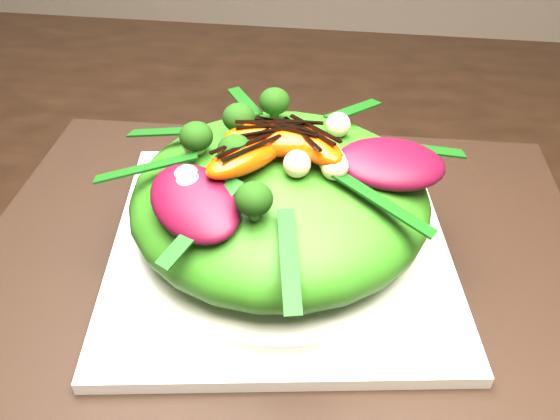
# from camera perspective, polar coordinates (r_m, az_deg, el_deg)

# --- Properties ---
(dining_table) EXTENTS (1.60, 0.90, 0.75)m
(dining_table) POSITION_cam_1_polar(r_m,az_deg,el_deg) (0.55, -0.05, -2.66)
(dining_table) COLOR black
(dining_table) RESTS_ON floor
(placemat) EXTENTS (0.52, 0.41, 0.00)m
(placemat) POSITION_cam_1_polar(r_m,az_deg,el_deg) (0.50, -0.00, -4.09)
(placemat) COLOR black
(placemat) RESTS_ON dining_table
(plate_base) EXTENTS (0.31, 0.31, 0.01)m
(plate_base) POSITION_cam_1_polar(r_m,az_deg,el_deg) (0.50, -0.00, -3.47)
(plate_base) COLOR silver
(plate_base) RESTS_ON placemat
(salad_bowl) EXTENTS (0.31, 0.31, 0.02)m
(salad_bowl) POSITION_cam_1_polar(r_m,az_deg,el_deg) (0.49, -0.00, -2.21)
(salad_bowl) COLOR silver
(salad_bowl) RESTS_ON plate_base
(lettuce_mound) EXTENTS (0.25, 0.25, 0.08)m
(lettuce_mound) POSITION_cam_1_polar(r_m,az_deg,el_deg) (0.46, -0.00, 1.23)
(lettuce_mound) COLOR #2C6A13
(lettuce_mound) RESTS_ON salad_bowl
(radicchio_leaf) EXTENTS (0.09, 0.07, 0.02)m
(radicchio_leaf) POSITION_cam_1_polar(r_m,az_deg,el_deg) (0.44, 10.68, 4.41)
(radicchio_leaf) COLOR #3F0617
(radicchio_leaf) RESTS_ON lettuce_mound
(orange_segment) EXTENTS (0.07, 0.03, 0.02)m
(orange_segment) POSITION_cam_1_polar(r_m,az_deg,el_deg) (0.45, -1.22, 7.83)
(orange_segment) COLOR red
(orange_segment) RESTS_ON lettuce_mound
(broccoli_floret) EXTENTS (0.04, 0.04, 0.04)m
(broccoli_floret) POSITION_cam_1_polar(r_m,az_deg,el_deg) (0.45, -6.26, 8.31)
(broccoli_floret) COLOR black
(broccoli_floret) RESTS_ON lettuce_mound
(macadamia_nut) EXTENTS (0.03, 0.03, 0.02)m
(macadamia_nut) POSITION_cam_1_polar(r_m,az_deg,el_deg) (0.40, 1.91, 3.11)
(macadamia_nut) COLOR beige
(macadamia_nut) RESTS_ON lettuce_mound
(balsamic_drizzle) EXTENTS (0.05, 0.01, 0.00)m
(balsamic_drizzle) POSITION_cam_1_polar(r_m,az_deg,el_deg) (0.45, -1.24, 8.93)
(balsamic_drizzle) COLOR black
(balsamic_drizzle) RESTS_ON orange_segment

